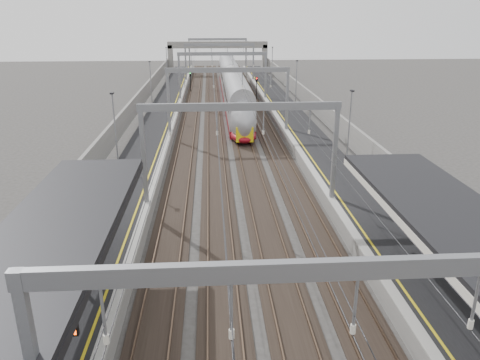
{
  "coord_description": "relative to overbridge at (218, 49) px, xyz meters",
  "views": [
    {
      "loc": [
        -1.89,
        -7.4,
        13.01
      ],
      "look_at": [
        0.0,
        22.29,
        2.3
      ],
      "focal_mm": 35.0,
      "sensor_mm": 36.0,
      "label": 1
    }
  ],
  "objects": [
    {
      "name": "tracks",
      "position": [
        0.0,
        -55.0,
        -5.26
      ],
      "size": [
        11.4,
        140.0,
        0.2
      ],
      "color": "black",
      "rests_on": "ground"
    },
    {
      "name": "signal_green",
      "position": [
        -5.2,
        -26.61,
        -2.89
      ],
      "size": [
        0.32,
        0.32,
        3.48
      ],
      "color": "black",
      "rests_on": "ground"
    },
    {
      "name": "wall_left",
      "position": [
        -11.2,
        -55.0,
        -3.71
      ],
      "size": [
        0.3,
        120.0,
        3.2
      ],
      "primitive_type": "cube",
      "color": "slate",
      "rests_on": "ground"
    },
    {
      "name": "overbridge",
      "position": [
        0.0,
        0.0,
        0.0
      ],
      "size": [
        22.0,
        2.2,
        6.9
      ],
      "color": "slate",
      "rests_on": "ground"
    },
    {
      "name": "platform_left",
      "position": [
        -8.0,
        -55.0,
        -4.81
      ],
      "size": [
        4.0,
        120.0,
        1.0
      ],
      "primitive_type": "cube",
      "color": "black",
      "rests_on": "ground"
    },
    {
      "name": "bench",
      "position": [
        9.58,
        -86.43,
        -3.77
      ],
      "size": [
        0.47,
        1.75,
        0.9
      ],
      "color": "black",
      "rests_on": "platform_right"
    },
    {
      "name": "train",
      "position": [
        1.5,
        -37.83,
        -3.14
      ],
      "size": [
        2.8,
        51.11,
        4.43
      ],
      "color": "maroon",
      "rests_on": "ground"
    },
    {
      "name": "signal_red_far",
      "position": [
        5.4,
        -33.84,
        -2.89
      ],
      "size": [
        0.32,
        0.32,
        3.48
      ],
      "color": "black",
      "rests_on": "ground"
    },
    {
      "name": "signal_red_near",
      "position": [
        3.2,
        -37.22,
        -2.89
      ],
      "size": [
        0.32,
        0.32,
        3.48
      ],
      "color": "black",
      "rests_on": "ground"
    },
    {
      "name": "wall_right",
      "position": [
        11.2,
        -55.0,
        -3.71
      ],
      "size": [
        0.3,
        120.0,
        3.2
      ],
      "primitive_type": "cube",
      "color": "slate",
      "rests_on": "ground"
    },
    {
      "name": "overhead_line",
      "position": [
        0.0,
        -48.38,
        0.83
      ],
      "size": [
        13.0,
        140.0,
        6.6
      ],
      "color": "gray",
      "rests_on": "platform_left"
    },
    {
      "name": "platform_right",
      "position": [
        8.0,
        -55.0,
        -4.81
      ],
      "size": [
        4.0,
        120.0,
        1.0
      ],
      "primitive_type": "cube",
      "color": "black",
      "rests_on": "ground"
    }
  ]
}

